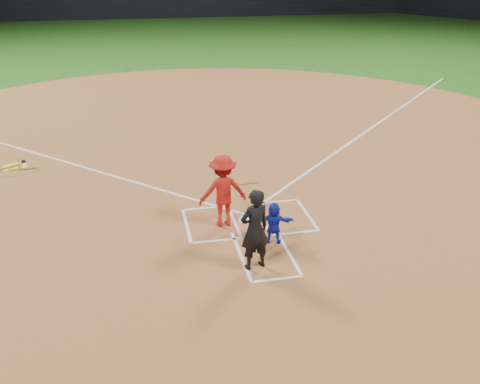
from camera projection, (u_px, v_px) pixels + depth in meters
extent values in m
plane|color=#1E5114|center=(248.00, 220.00, 13.75)|extent=(120.00, 120.00, 0.00)
cylinder|color=brown|center=(212.00, 145.00, 19.11)|extent=(28.00, 28.00, 0.01)
cube|color=black|center=(150.00, 2.00, 56.00)|extent=(80.00, 1.20, 3.20)
cylinder|color=white|center=(248.00, 220.00, 13.75)|extent=(0.60, 0.60, 0.02)
cylinder|color=brown|center=(14.00, 167.00, 17.12)|extent=(1.70, 1.70, 0.01)
cylinder|color=yellow|center=(14.00, 167.00, 17.12)|extent=(0.80, 0.80, 0.00)
cylinder|color=#9B6739|center=(20.00, 163.00, 17.36)|extent=(0.16, 0.84, 0.06)
cylinder|color=#955E36|center=(7.00, 168.00, 16.98)|extent=(0.75, 0.49, 0.06)
cylinder|color=olive|center=(23.00, 169.00, 16.89)|extent=(0.84, 0.12, 0.06)
torus|color=black|center=(23.00, 161.00, 17.50)|extent=(0.19, 0.19, 0.05)
imported|color=#1622B6|center=(274.00, 223.00, 12.49)|extent=(0.99, 0.51, 1.02)
imported|color=black|center=(255.00, 230.00, 11.31)|extent=(0.77, 0.61, 1.84)
cube|color=white|center=(205.00, 208.00, 14.38)|extent=(1.22, 0.08, 0.01)
cube|color=white|center=(216.00, 241.00, 12.75)|extent=(1.22, 0.08, 0.01)
cube|color=white|center=(234.00, 221.00, 13.68)|extent=(0.08, 1.83, 0.01)
cube|color=white|center=(187.00, 226.00, 13.45)|extent=(0.08, 1.83, 0.01)
cube|color=white|center=(276.00, 202.00, 14.75)|extent=(1.22, 0.08, 0.01)
cube|color=white|center=(295.00, 233.00, 13.11)|extent=(1.22, 0.08, 0.01)
cube|color=white|center=(262.00, 218.00, 13.82)|extent=(0.08, 1.83, 0.01)
cube|color=white|center=(307.00, 214.00, 14.04)|extent=(0.08, 1.83, 0.01)
cube|color=white|center=(241.00, 255.00, 12.13)|extent=(0.08, 2.20, 0.01)
cube|color=white|center=(287.00, 250.00, 12.33)|extent=(0.08, 2.20, 0.01)
cube|color=white|center=(277.00, 279.00, 11.24)|extent=(1.10, 0.08, 0.01)
cube|color=white|center=(379.00, 122.00, 21.64)|extent=(14.21, 14.21, 0.01)
cube|color=white|center=(10.00, 146.00, 19.03)|extent=(14.21, 14.21, 0.01)
imported|color=#B31813|center=(223.00, 191.00, 13.16)|extent=(1.23, 0.75, 1.85)
cylinder|color=#A7763D|center=(248.00, 183.00, 13.04)|extent=(0.67, 0.61, 0.28)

